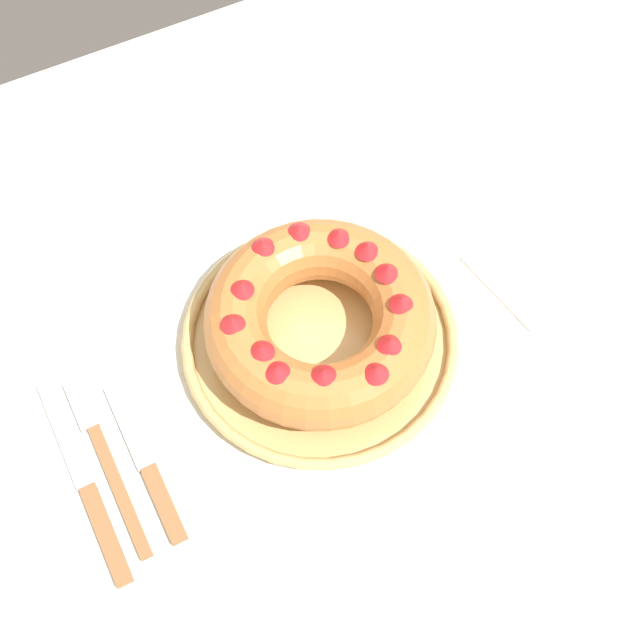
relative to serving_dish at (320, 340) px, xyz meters
name	(u,v)px	position (x,y,z in m)	size (l,w,h in m)	color
ground_plane	(315,535)	(-0.01, 0.01, -0.75)	(8.00, 8.00, 0.00)	#4C4742
dining_table	(312,374)	(-0.01, 0.01, -0.09)	(1.58, 0.99, 0.74)	silver
serving_dish	(320,340)	(0.00, 0.00, 0.00)	(0.28, 0.28, 0.02)	tan
bundt_cake	(320,319)	(0.00, 0.00, 0.04)	(0.23, 0.23, 0.07)	#C67538
fork	(104,452)	(-0.24, -0.01, -0.01)	(0.02, 0.20, 0.01)	#936038
serving_knife	(89,491)	(-0.27, -0.04, -0.01)	(0.02, 0.23, 0.01)	#936038
cake_knife	(150,471)	(-0.21, -0.05, -0.01)	(0.02, 0.18, 0.01)	#936038
napkin	(549,258)	(0.27, -0.02, -0.01)	(0.16, 0.11, 0.00)	white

